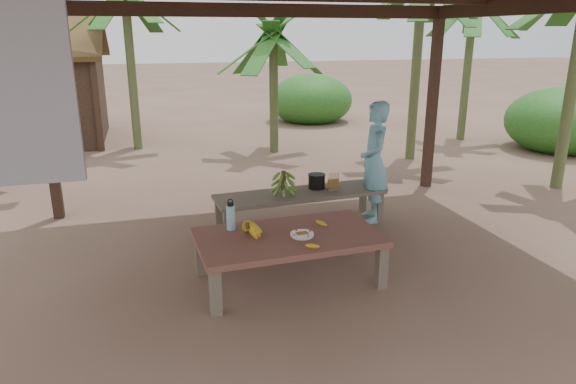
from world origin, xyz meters
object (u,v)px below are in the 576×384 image
object	(u,v)px
work_table	(288,241)
ripe_banana_bunch	(247,229)
bench	(301,196)
cooking_pot	(317,181)
woman	(374,162)
water_flask	(231,217)
plate	(302,235)

from	to	relation	value
work_table	ripe_banana_bunch	bearing A→B (deg)	168.00
bench	cooking_pot	size ratio (longest dim) A/B	10.33
bench	woman	world-z (taller)	woman
bench	water_flask	size ratio (longest dim) A/B	6.86
plate	cooking_pot	distance (m)	1.82
work_table	bench	distance (m)	1.57
work_table	ripe_banana_bunch	xyz separation A→B (m)	(-0.40, 0.07, 0.14)
cooking_pot	woman	world-z (taller)	woman
plate	cooking_pot	bearing A→B (deg)	66.71
water_flask	cooking_pot	bearing A→B (deg)	43.59
plate	water_flask	size ratio (longest dim) A/B	0.71
work_table	cooking_pot	world-z (taller)	cooking_pot
bench	ripe_banana_bunch	xyz separation A→B (m)	(-0.97, -1.40, 0.18)
work_table	ripe_banana_bunch	distance (m)	0.43
water_flask	work_table	bearing A→B (deg)	-29.62
bench	water_flask	bearing A→B (deg)	-137.34
ripe_banana_bunch	cooking_pot	world-z (taller)	ripe_banana_bunch
work_table	cooking_pot	distance (m)	1.80
ripe_banana_bunch	water_flask	xyz separation A→B (m)	(-0.12, 0.23, 0.06)
water_flask	cooking_pot	distance (m)	1.87
bench	cooking_pot	world-z (taller)	cooking_pot
cooking_pot	woman	bearing A→B (deg)	-12.82
bench	ripe_banana_bunch	distance (m)	1.71
work_table	cooking_pot	bearing A→B (deg)	59.70
work_table	water_flask	distance (m)	0.63
bench	ripe_banana_bunch	size ratio (longest dim) A/B	8.70
ripe_banana_bunch	water_flask	size ratio (longest dim) A/B	0.79
bench	plate	bearing A→B (deg)	-110.67
ripe_banana_bunch	plate	size ratio (longest dim) A/B	1.11
plate	work_table	bearing A→B (deg)	144.98
work_table	bench	size ratio (longest dim) A/B	0.82
ripe_banana_bunch	cooking_pot	size ratio (longest dim) A/B	1.19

